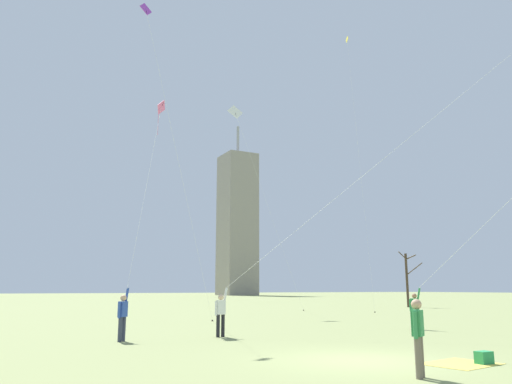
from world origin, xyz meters
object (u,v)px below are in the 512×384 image
at_px(kite_flyer_midfield_center_green, 450,273).
at_px(picnic_spot, 474,360).
at_px(bare_tree_right_of_center, 407,277).
at_px(kite_flyer_far_back_pink, 129,281).
at_px(bystander_far_off_by_trees, 418,333).
at_px(distant_kite_drifting_right_yellow, 351,79).
at_px(distant_kite_drifting_left_purple, 157,62).
at_px(kite_flyer_midfield_left_orange, 284,256).
at_px(distant_kite_low_near_trees_white, 239,124).

xyz_separation_m(kite_flyer_midfield_center_green, picnic_spot, (-7.04, -6.85, -2.41)).
xyz_separation_m(picnic_spot, bare_tree_right_of_center, (26.27, 29.52, 2.87)).
bearing_deg(kite_flyer_far_back_pink, bystander_far_off_by_trees, -71.76).
bearing_deg(distant_kite_drifting_right_yellow, kite_flyer_far_back_pink, -147.15).
xyz_separation_m(kite_flyer_far_back_pink, distant_kite_drifting_left_purple, (2.12, 5.11, 11.51)).
bearing_deg(distant_kite_drifting_left_purple, distant_kite_drifting_right_yellow, 24.82).
bearing_deg(picnic_spot, kite_flyer_far_back_pink, 121.77).
xyz_separation_m(kite_flyer_far_back_pink, picnic_spot, (6.29, -10.16, -2.04)).
distance_m(distant_kite_drifting_left_purple, picnic_spot, 20.84).
bearing_deg(kite_flyer_far_back_pink, picnic_spot, -58.23).
relative_size(bystander_far_off_by_trees, distant_kite_drifting_left_purple, 0.10).
height_order(kite_flyer_far_back_pink, kite_flyer_midfield_center_green, kite_flyer_far_back_pink).
relative_size(kite_flyer_midfield_left_orange, picnic_spot, 8.06).
bearing_deg(picnic_spot, distant_kite_low_near_trees_white, 77.29).
bearing_deg(picnic_spot, bare_tree_right_of_center, 48.33).
height_order(distant_kite_drifting_right_yellow, picnic_spot, distant_kite_drifting_right_yellow).
distance_m(kite_flyer_far_back_pink, distant_kite_drifting_left_purple, 12.77).
distance_m(kite_flyer_midfield_left_orange, bystander_far_off_by_trees, 10.14).
bearing_deg(distant_kite_low_near_trees_white, bystander_far_off_by_trees, -107.47).
distance_m(kite_flyer_midfield_left_orange, distant_kite_low_near_trees_white, 22.61).
xyz_separation_m(kite_flyer_midfield_left_orange, picnic_spot, (0.31, -8.75, -3.06)).
bearing_deg(picnic_spot, distant_kite_drifting_left_purple, 105.29).
bearing_deg(bystander_far_off_by_trees, kite_flyer_midfield_left_orange, 76.29).
height_order(bystander_far_off_by_trees, distant_kite_drifting_right_yellow, distant_kite_drifting_right_yellow).
bearing_deg(bare_tree_right_of_center, bystander_far_off_by_trees, -133.60).
relative_size(kite_flyer_midfield_left_orange, distant_kite_low_near_trees_white, 0.97).
relative_size(kite_flyer_midfield_left_orange, distant_kite_drifting_left_purple, 0.98).
bearing_deg(bystander_far_off_by_trees, distant_kite_low_near_trees_white, 72.53).
xyz_separation_m(kite_flyer_far_back_pink, bystander_far_off_by_trees, (3.63, -11.03, -1.23)).
bearing_deg(bare_tree_right_of_center, picnic_spot, -131.67).
distance_m(kite_flyer_far_back_pink, distant_kite_low_near_trees_white, 24.48).
bearing_deg(distant_kite_low_near_trees_white, kite_flyer_midfield_center_green, -87.09).
relative_size(kite_flyer_far_back_pink, kite_flyer_midfield_left_orange, 0.74).
relative_size(kite_flyer_midfield_center_green, bystander_far_off_by_trees, 7.61).
relative_size(kite_flyer_midfield_left_orange, bystander_far_off_by_trees, 10.07).
relative_size(kite_flyer_midfield_center_green, distant_kite_drifting_right_yellow, 0.49).
relative_size(kite_flyer_midfield_left_orange, kite_flyer_midfield_center_green, 1.32).
height_order(distant_kite_drifting_right_yellow, distant_kite_low_near_trees_white, distant_kite_drifting_right_yellow).
relative_size(kite_flyer_far_back_pink, bare_tree_right_of_center, 2.17).
height_order(distant_kite_low_near_trees_white, bare_tree_right_of_center, distant_kite_low_near_trees_white).
height_order(distant_kite_drifting_left_purple, bare_tree_right_of_center, distant_kite_drifting_left_purple).
xyz_separation_m(distant_kite_drifting_left_purple, picnic_spot, (4.17, -15.27, -13.55)).
bearing_deg(distant_kite_drifting_right_yellow, distant_kite_drifting_left_purple, -155.18).
height_order(kite_flyer_midfield_center_green, distant_kite_drifting_right_yellow, distant_kite_drifting_right_yellow).
relative_size(kite_flyer_far_back_pink, distant_kite_drifting_right_yellow, 0.48).
bearing_deg(picnic_spot, kite_flyer_midfield_left_orange, 92.06).
xyz_separation_m(distant_kite_drifting_left_purple, distant_kite_drifting_right_yellow, (20.43, 9.45, 6.85)).
height_order(kite_flyer_far_back_pink, picnic_spot, kite_flyer_far_back_pink).
relative_size(bystander_far_off_by_trees, picnic_spot, 0.80).
relative_size(distant_kite_drifting_left_purple, distant_kite_drifting_right_yellow, 0.66).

